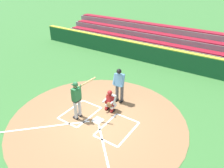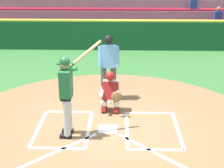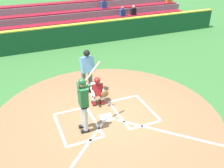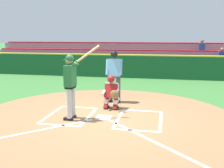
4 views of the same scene
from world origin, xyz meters
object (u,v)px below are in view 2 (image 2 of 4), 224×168
catcher (111,91)px  batter (67,91)px  baseball (109,102)px  plate_umpire (109,63)px

catcher → batter: bearing=54.1°
catcher → baseball: catcher is taller
batter → catcher: size_ratio=1.88×
catcher → baseball: size_ratio=15.27×
catcher → plate_umpire: 1.06m
batter → catcher: (-0.92, -1.27, -0.51)m
batter → baseball: (-0.86, -1.80, -1.06)m
catcher → baseball: bearing=-84.2°
plate_umpire → baseball: bearing=95.3°
catcher → plate_umpire: plate_umpire is taller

